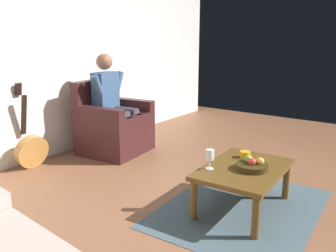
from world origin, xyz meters
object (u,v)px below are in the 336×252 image
at_px(person_seated, 113,101).
at_px(candle_jar, 245,154).
at_px(wine_glass_near, 210,156).
at_px(armchair, 113,127).
at_px(fruit_bowl, 252,165).
at_px(guitar, 31,149).
at_px(coffee_table, 244,173).

bearing_deg(person_seated, candle_jar, 75.46).
bearing_deg(wine_glass_near, armchair, -110.97).
xyz_separation_m(fruit_bowl, candle_jar, (-0.24, -0.18, -0.00)).
height_order(guitar, wine_glass_near, guitar).
distance_m(person_seated, fruit_bowl, 2.20).
height_order(person_seated, candle_jar, person_seated).
bearing_deg(candle_jar, armchair, -97.44).
relative_size(guitar, wine_glass_near, 5.70).
distance_m(wine_glass_near, fruit_bowl, 0.37).
bearing_deg(fruit_bowl, guitar, -78.92).
height_order(armchair, candle_jar, armchair).
bearing_deg(guitar, person_seated, 159.96).
bearing_deg(candle_jar, wine_glass_near, -15.00).
bearing_deg(armchair, fruit_bowl, 69.86).
xyz_separation_m(coffee_table, wine_glass_near, (0.21, -0.22, 0.17)).
height_order(person_seated, wine_glass_near, person_seated).
bearing_deg(guitar, candle_jar, 107.58).
relative_size(coffee_table, candle_jar, 9.85).
distance_m(person_seated, guitar, 1.15).
bearing_deg(coffee_table, armchair, -103.52).
height_order(person_seated, fruit_bowl, person_seated).
height_order(person_seated, coffee_table, person_seated).
xyz_separation_m(armchair, candle_jar, (0.26, 1.97, 0.08)).
bearing_deg(wine_glass_near, candle_jar, 165.00).
bearing_deg(armchair, candle_jar, 75.60).
height_order(coffee_table, guitar, guitar).
height_order(coffee_table, wine_glass_near, wine_glass_near).
distance_m(guitar, candle_jar, 2.43).
bearing_deg(wine_glass_near, guitar, -82.68).
bearing_deg(guitar, coffee_table, 101.54).
bearing_deg(candle_jar, guitar, -72.42).
xyz_separation_m(person_seated, candle_jar, (0.26, 1.95, -0.27)).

